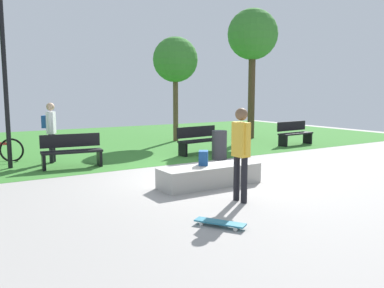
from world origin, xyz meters
The scene contains 14 objects.
ground_plane centered at (0.00, 0.00, 0.00)m, with size 28.00×28.00×0.00m, color #9E9993.
grass_lawn centered at (0.00, 7.78, 0.00)m, with size 26.60×12.43×0.01m, color #387A2D.
concrete_ledge centered at (-0.33, -1.05, 0.22)m, with size 2.34×0.73×0.44m, color #A8A59E.
backpack_on_ledge centered at (-0.41, -0.90, 0.60)m, with size 0.28×0.20×0.32m, color #1E4C8C.
skater_performing_trick centered at (-0.59, -2.43, 1.04)m, with size 0.23×0.43×1.77m.
skateboard_by_ledge centered at (-1.74, -3.37, 0.06)m, with size 0.60×0.78×0.08m.
park_bench_near_path centered at (-2.37, 2.66, 0.48)m, with size 1.64×0.65×0.91m.
park_bench_far_left centered at (1.89, 2.83, 0.48)m, with size 1.64×0.65×0.91m.
park_bench_near_lamppost centered at (6.28, 2.76, 0.48)m, with size 1.63×0.59×0.91m.
tree_young_birch centered at (6.29, 5.38, 4.45)m, with size 2.18×2.18×5.62m.
tree_broad_elm centered at (2.97, 6.31, 3.34)m, with size 1.85×1.85×4.31m.
lamp_post centered at (-3.82, 3.45, 2.81)m, with size 0.28×0.28×4.68m.
trash_bin centered at (1.83, 1.59, 0.44)m, with size 0.46×0.46×0.89m, color #333338.
pedestrian_with_backpack centered at (-2.67, 3.74, 1.05)m, with size 0.43×0.42×1.75m.
Camera 1 is at (-5.19, -8.10, 2.06)m, focal length 36.87 mm.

